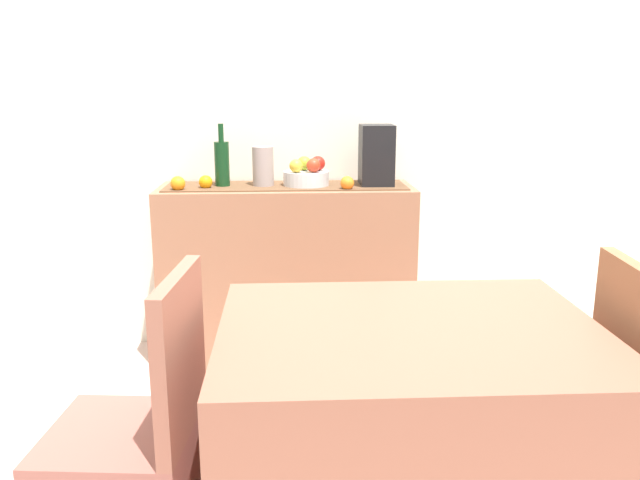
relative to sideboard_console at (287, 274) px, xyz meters
name	(u,v)px	position (x,y,z in m)	size (l,w,h in m)	color
ground_plane	(334,455)	(0.17, -0.92, -0.46)	(6.40, 6.40, 0.02)	beige
room_wall_rear	(319,92)	(0.17, 0.26, 0.90)	(6.40, 0.06, 2.70)	silver
sideboard_console	(287,274)	(0.00, 0.00, 0.00)	(1.25, 0.42, 0.90)	#986449
table_runner	(286,186)	(0.00, 0.00, 0.45)	(1.18, 0.32, 0.01)	brown
fruit_bowl	(306,178)	(0.10, 0.00, 0.49)	(0.23, 0.23, 0.07)	silver
apple_right	(304,163)	(0.09, 0.03, 0.56)	(0.07, 0.07, 0.07)	#97AC2C
apple_center	(296,166)	(0.05, -0.05, 0.56)	(0.06, 0.06, 0.06)	gold
apple_front	(318,163)	(0.16, 0.02, 0.56)	(0.07, 0.07, 0.07)	red
apple_rear	(313,165)	(0.13, -0.05, 0.56)	(0.07, 0.07, 0.07)	#BC371F
wine_bottle	(222,163)	(-0.31, 0.00, 0.57)	(0.07, 0.07, 0.31)	#11381A
coffee_maker	(376,156)	(0.44, 0.00, 0.60)	(0.16, 0.18, 0.30)	black
ceramic_vase	(263,167)	(-0.11, 0.00, 0.55)	(0.10, 0.10, 0.20)	gray
orange_loose_mid	(206,182)	(-0.39, -0.05, 0.48)	(0.07, 0.07, 0.07)	orange
orange_loose_far	(347,183)	(0.29, -0.13, 0.48)	(0.07, 0.07, 0.07)	orange
orange_loose_near_bowl	(178,184)	(-0.51, -0.11, 0.48)	(0.07, 0.07, 0.07)	orange
dining_table	(406,447)	(0.34, -1.49, -0.08)	(1.05, 0.82, 0.74)	#995A46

